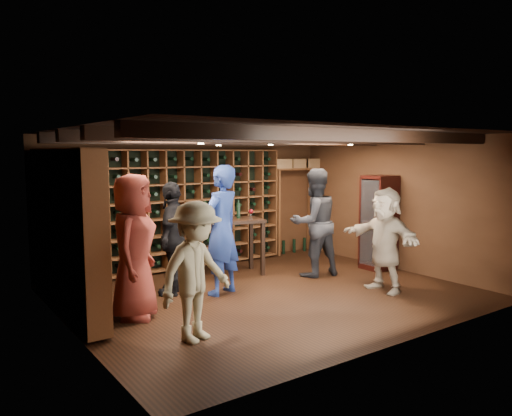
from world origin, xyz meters
TOP-DOWN VIEW (x-y plane):
  - ground at (0.00, 0.00)m, footprint 6.00×6.00m
  - room_shell at (0.00, 0.05)m, footprint 6.00×6.00m
  - wine_rack_back at (-0.52, 2.33)m, footprint 4.65×0.30m
  - wine_rack_left at (-2.83, 0.82)m, footprint 0.30×2.65m
  - crate_shelf at (2.41, 2.32)m, footprint 1.20×0.32m
  - display_cabinet at (2.71, 0.20)m, footprint 0.55×0.50m
  - man_blue_shirt at (-0.61, 0.46)m, footprint 0.86×0.71m
  - man_grey_suit at (1.36, 0.51)m, footprint 1.03×0.85m
  - guest_red_floral at (-2.15, 0.16)m, footprint 1.06×1.12m
  - guest_woman_black at (-1.22, 0.90)m, footprint 1.00×1.06m
  - guest_khaki at (-1.87, -1.05)m, footprint 1.20×0.91m
  - guest_beige at (1.61, -0.89)m, footprint 0.58×1.57m
  - tasting_table at (0.06, 1.45)m, footprint 1.46×0.95m

SIDE VIEW (x-z plane):
  - ground at x=0.00m, z-range 0.00..0.00m
  - guest_khaki at x=-1.87m, z-range 0.00..1.65m
  - guest_beige at x=1.61m, z-range 0.00..1.66m
  - display_cabinet at x=2.71m, z-range -0.02..1.73m
  - guest_woman_black at x=-1.22m, z-range 0.00..1.76m
  - tasting_table at x=0.06m, z-range 0.23..1.53m
  - man_grey_suit at x=1.36m, z-range 0.00..1.93m
  - guest_red_floral at x=-2.15m, z-range 0.00..1.93m
  - man_blue_shirt at x=-0.61m, z-range 0.00..2.02m
  - wine_rack_back at x=-0.52m, z-range 0.05..2.25m
  - wine_rack_left at x=-2.83m, z-range 0.05..2.25m
  - crate_shelf at x=2.41m, z-range 0.54..2.60m
  - room_shell at x=0.00m, z-range -0.58..5.42m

